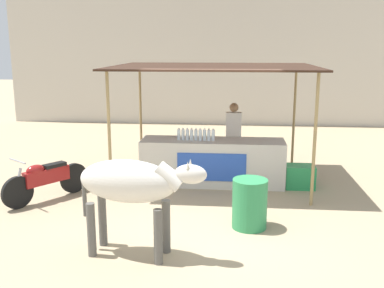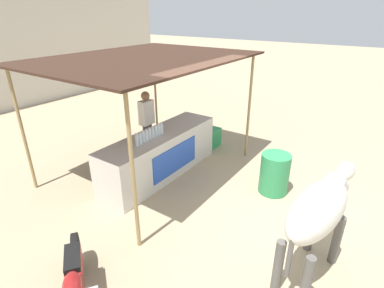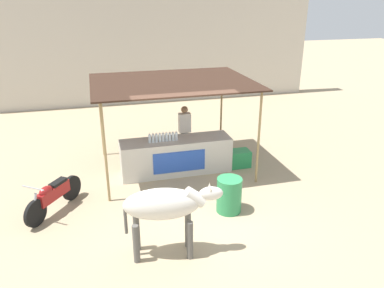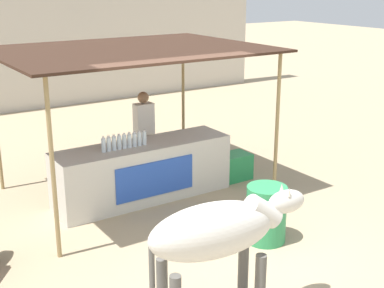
{
  "view_description": "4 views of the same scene",
  "coord_description": "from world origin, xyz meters",
  "views": [
    {
      "loc": [
        0.42,
        -7.0,
        2.91
      ],
      "look_at": [
        -0.37,
        1.53,
        1.01
      ],
      "focal_mm": 42.0,
      "sensor_mm": 36.0,
      "label": 1
    },
    {
      "loc": [
        -4.37,
        -1.64,
        3.32
      ],
      "look_at": [
        0.19,
        1.51,
        0.82
      ],
      "focal_mm": 28.0,
      "sensor_mm": 36.0,
      "label": 2
    },
    {
      "loc": [
        -1.98,
        -7.0,
        4.59
      ],
      "look_at": [
        0.21,
        1.28,
        1.16
      ],
      "focal_mm": 35.0,
      "sensor_mm": 36.0,
      "label": 3
    },
    {
      "loc": [
        -3.9,
        -5.24,
        3.55
      ],
      "look_at": [
        0.44,
        1.39,
        1.09
      ],
      "focal_mm": 50.0,
      "sensor_mm": 36.0,
      "label": 4
    }
  ],
  "objects": [
    {
      "name": "ground_plane",
      "position": [
        0.0,
        0.0,
        0.0
      ],
      "size": [
        60.0,
        60.0,
        0.0
      ],
      "primitive_type": "plane",
      "color": "tan"
    },
    {
      "name": "building_wall_far",
      "position": [
        0.0,
        9.79,
        3.06
      ],
      "size": [
        16.0,
        0.5,
        6.13
      ],
      "primitive_type": "cube",
      "color": "beige",
      "rests_on": "ground"
    },
    {
      "name": "stall_counter",
      "position": [
        0.0,
        2.2,
        0.48
      ],
      "size": [
        3.0,
        0.82,
        0.96
      ],
      "color": "beige",
      "rests_on": "ground"
    },
    {
      "name": "stall_awning",
      "position": [
        0.0,
        2.5,
        2.39
      ],
      "size": [
        4.2,
        3.2,
        2.49
      ],
      "color": "#382319",
      "rests_on": "ground"
    },
    {
      "name": "water_bottle_row",
      "position": [
        -0.35,
        2.15,
        1.07
      ],
      "size": [
        0.79,
        0.07,
        0.25
      ],
      "color": "silver",
      "rests_on": "stall_counter"
    },
    {
      "name": "vendor_behind_counter",
      "position": [
        0.43,
        2.95,
        0.85
      ],
      "size": [
        0.34,
        0.22,
        1.65
      ],
      "color": "#383842",
      "rests_on": "ground"
    },
    {
      "name": "cooler_box",
      "position": [
        1.82,
        2.1,
        0.24
      ],
      "size": [
        0.6,
        0.44,
        0.48
      ],
      "primitive_type": "cube",
      "color": "#268C4C",
      "rests_on": "ground"
    },
    {
      "name": "water_barrel",
      "position": [
        0.71,
        -0.09,
        0.41
      ],
      "size": [
        0.56,
        0.56,
        0.81
      ],
      "primitive_type": "cylinder",
      "color": "#2D8C51",
      "rests_on": "ground"
    },
    {
      "name": "cow",
      "position": [
        -0.95,
        -1.21,
        1.03
      ],
      "size": [
        1.85,
        0.73,
        1.44
      ],
      "color": "silver",
      "rests_on": "ground"
    },
    {
      "name": "motorcycle_parked",
      "position": [
        -3.1,
        0.87,
        0.43
      ],
      "size": [
        1.12,
        1.51,
        0.9
      ],
      "color": "black",
      "rests_on": "ground"
    }
  ]
}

